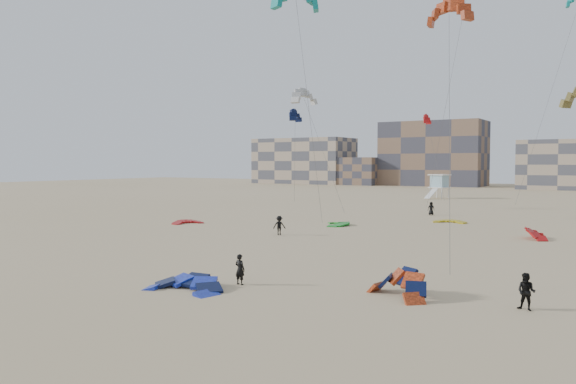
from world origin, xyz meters
The scene contains 20 objects.
ground centered at (0.00, 0.00, 0.00)m, with size 320.00×320.00×0.00m, color tan.
kite_ground_blue centered at (-0.23, -1.39, 0.00)m, with size 4.16×4.23×1.20m, color blue, non-canonical shape.
kite_ground_orange centered at (9.57, 3.02, 0.00)m, with size 3.28×2.64×2.07m, color #FF4E1E, non-canonical shape.
kite_ground_red centered at (-21.43, 22.31, 0.00)m, with size 3.06×3.23×0.61m, color #C7000C, non-canonical shape.
kite_ground_green centered at (-7.14, 29.33, 0.00)m, with size 3.55×3.75×0.58m, color #169F20, non-canonical shape.
kite_ground_red_far centered at (12.10, 28.88, 0.00)m, with size 2.89×2.74×1.42m, color #C7000C, non-canonical shape.
kite_ground_yellow centered at (2.13, 37.98, 0.00)m, with size 3.15×3.31×0.42m, color gold, non-canonical shape.
kitesurfer_main centered at (1.43, 1.13, 0.82)m, with size 0.60×0.39×1.64m, color black.
kitesurfer_b centered at (15.24, 3.62, 0.83)m, with size 0.80×0.63×1.65m, color black.
kitesurfer_c centered at (-7.89, 19.43, 0.86)m, with size 1.11×0.64×1.73m, color black.
kitesurfer_e centered at (-2.34, 45.54, 0.82)m, with size 0.80×0.52×1.64m, color black.
kite_fly_teal_a centered at (-8.13, 22.70, 21.58)m, with size 6.07×6.08×22.05m.
kite_fly_orange centered at (4.41, 28.65, 19.86)m, with size 9.55×26.30×20.21m.
kite_fly_grey centered at (-14.15, 34.49, 14.05)m, with size 8.56×4.30×14.44m.
kite_fly_navy centered at (-22.01, 45.46, 12.99)m, with size 3.88×3.88×13.14m.
kite_fly_red centered at (-9.50, 65.46, 13.29)m, with size 6.83×9.20×13.34m.
lifeguard_tower_far centered at (-11.40, 78.71, 2.16)m, with size 3.71×6.32×4.36m.
condo_west_a centered at (-70.00, 130.00, 7.00)m, with size 30.00×15.00×14.00m, color tan.
condo_west_b centered at (-30.00, 134.00, 9.00)m, with size 28.00×14.00×18.00m, color brown.
condo_fill_left centered at (-50.00, 128.00, 4.00)m, with size 12.00×10.00×8.00m, color brown.
Camera 1 is at (19.24, -22.58, 6.49)m, focal length 35.00 mm.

